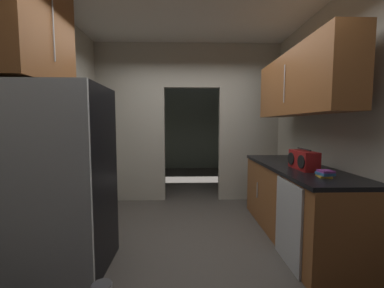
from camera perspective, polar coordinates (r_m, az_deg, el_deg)
name	(u,v)px	position (r m, az deg, el deg)	size (l,w,h in m)	color
ground	(190,243)	(3.04, -0.39, -22.76)	(20.00, 20.00, 0.00)	#47423D
kitchen_overhead_slab	(189,10)	(3.53, -0.64, 29.46)	(3.71, 7.36, 0.06)	silver
kitchen_partition	(187,117)	(4.38, -1.16, 6.43)	(3.31, 0.12, 2.85)	#ADA899
adjoining_room_shell	(187,124)	(6.54, -1.17, 4.87)	(3.31, 3.28, 2.85)	gray
kitchen_flank_left	(10,122)	(2.81, -37.52, 4.22)	(0.10, 4.18, 2.85)	#ADA899
kitchen_flank_right	(364,122)	(2.89, 36.08, 4.27)	(0.10, 4.18, 2.85)	#ADA899
refrigerator	(61,180)	(2.58, -29.04, -7.53)	(0.85, 0.76, 1.76)	black
lower_cabinet_run	(295,201)	(3.28, 23.55, -12.52)	(0.70, 2.03, 0.90)	brown
dishwasher	(288,223)	(2.67, 22.10, -17.18)	(0.02, 0.56, 0.84)	#B7BABC
upper_cabinet_counterside	(299,84)	(3.18, 24.41, 13.03)	(0.36, 1.83, 0.74)	brown
upper_cabinet_fridgeside	(34,27)	(2.88, -33.78, 22.32)	(0.36, 0.93, 1.04)	brown
boombox	(303,160)	(2.95, 25.21, -3.51)	(0.18, 0.41, 0.23)	maroon
book_stack	(325,174)	(2.61, 29.34, -6.25)	(0.14, 0.15, 0.07)	gold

